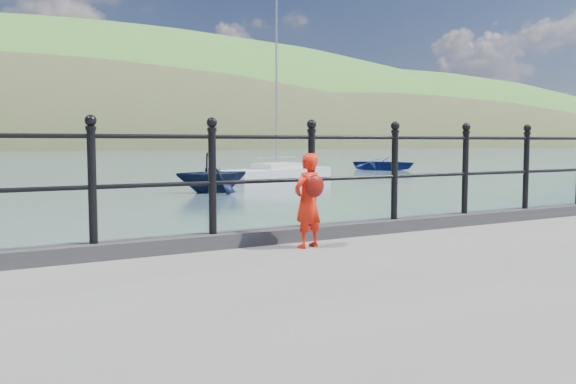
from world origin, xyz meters
TOP-DOWN VIEW (x-y plane):
  - ground at (0.00, 0.00)m, footprint 600.00×600.00m
  - kerb at (0.00, -0.15)m, footprint 60.00×0.30m
  - railing at (0.00, -0.15)m, footprint 18.11×0.11m
  - far_shore at (38.34, 239.41)m, footprint 830.00×200.00m
  - child at (0.27, -0.61)m, footprint 0.41×0.35m
  - launch_blue at (26.32, 30.22)m, footprint 5.13×5.78m
  - launch_navy at (6.88, 17.49)m, footprint 3.26×2.84m
  - sailboat_near at (12.57, 22.24)m, footprint 7.48×4.54m

SIDE VIEW (x-z plane):
  - far_shore at x=38.34m, z-range -100.57..55.43m
  - ground at x=0.00m, z-range 0.00..0.00m
  - sailboat_near at x=12.57m, z-range -4.57..5.25m
  - launch_blue at x=26.32m, z-range 0.00..0.99m
  - launch_navy at x=6.88m, z-range 0.00..1.67m
  - kerb at x=0.00m, z-range 1.00..1.15m
  - child at x=0.27m, z-range 1.01..1.99m
  - railing at x=0.00m, z-range 1.23..2.42m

